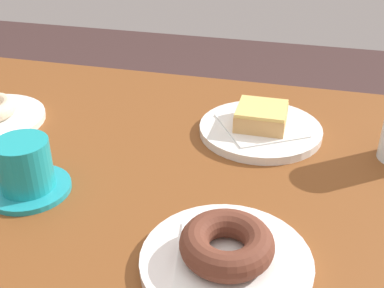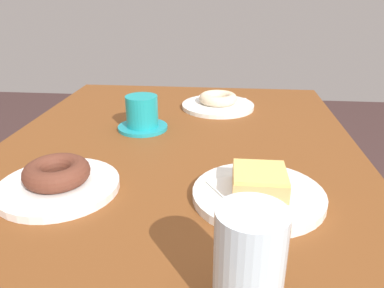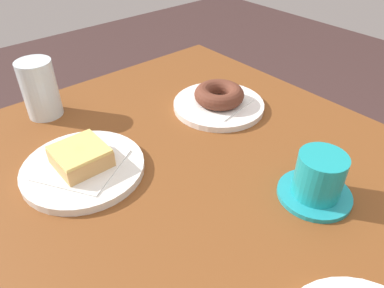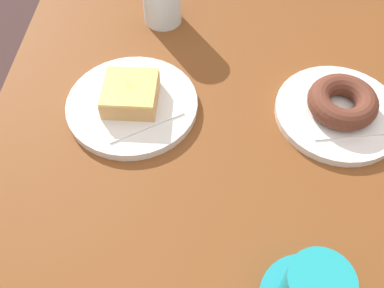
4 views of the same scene
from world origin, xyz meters
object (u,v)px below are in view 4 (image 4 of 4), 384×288
donut_chocolate_ring (343,102)px  donut_glazed_square (130,93)px  plate_chocolate_ring (338,113)px  plate_glazed_square (132,105)px

donut_chocolate_ring → donut_glazed_square: same height
plate_chocolate_ring → donut_chocolate_ring: 0.03m
plate_chocolate_ring → plate_glazed_square: 0.35m
plate_chocolate_ring → donut_chocolate_ring: bearing=0.0°
donut_chocolate_ring → donut_glazed_square: size_ratio=1.29×
plate_chocolate_ring → donut_glazed_square: (-0.00, 0.35, 0.03)m
donut_chocolate_ring → plate_glazed_square: (-0.00, 0.35, -0.03)m
plate_chocolate_ring → donut_glazed_square: donut_glazed_square is taller
plate_chocolate_ring → plate_glazed_square: bearing=90.7°
donut_glazed_square → plate_glazed_square: bearing=0.0°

